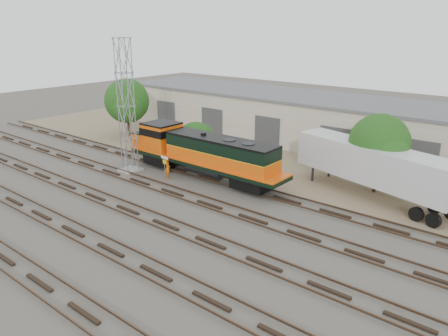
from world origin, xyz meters
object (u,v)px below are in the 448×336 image
Objects in this scene: locomotive at (201,152)px; semi_trailer at (377,166)px; worker at (168,168)px; signal_tower at (126,109)px.

locomotive is 14.59m from semi_trailer.
worker is 0.14× the size of semi_trailer.
signal_tower is 6.47m from worker.
locomotive reaches higher than semi_trailer.
worker is 17.35m from semi_trailer.
worker is at bearing -140.71° from semi_trailer.
worker is at bearing -132.57° from locomotive.
worker is at bearing 10.08° from signal_tower.
signal_tower is at bearing 42.92° from worker.
signal_tower is (-6.24, -2.95, 3.50)m from locomotive.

